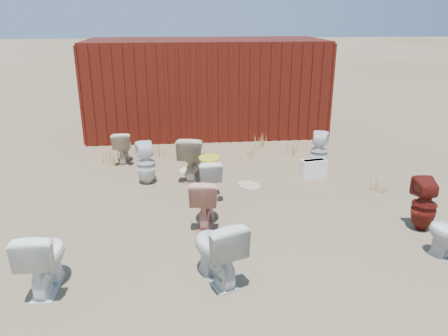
{
  "coord_description": "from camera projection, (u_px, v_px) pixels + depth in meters",
  "views": [
    {
      "loc": [
        -0.72,
        -6.35,
        3.05
      ],
      "look_at": [
        0.0,
        0.6,
        0.55
      ],
      "focal_mm": 35.0,
      "sensor_mm": 36.0,
      "label": 1
    }
  ],
  "objects": [
    {
      "name": "toilet_back_e",
      "position": [
        319.0,
        151.0,
        8.85
      ],
      "size": [
        0.47,
        0.47,
        0.78
      ],
      "primitive_type": "imported",
      "rotation": [
        0.0,
        0.0,
        2.73
      ],
      "color": "white",
      "rests_on": "ground"
    },
    {
      "name": "toilet_back_yellowlid",
      "position": [
        209.0,
        178.0,
        7.54
      ],
      "size": [
        0.42,
        0.7,
        0.7
      ],
      "primitive_type": "imported",
      "rotation": [
        0.0,
        0.0,
        3.19
      ],
      "color": "white",
      "rests_on": "ground"
    },
    {
      "name": "toilet_back_a",
      "position": [
        146.0,
        163.0,
        8.12
      ],
      "size": [
        0.43,
        0.44,
        0.79
      ],
      "primitive_type": "imported",
      "rotation": [
        0.0,
        0.0,
        3.38
      ],
      "color": "white",
      "rests_on": "ground"
    },
    {
      "name": "weed_clump_e",
      "position": [
        261.0,
        141.0,
        10.38
      ],
      "size": [
        0.34,
        0.34,
        0.31
      ],
      "primitive_type": "cone",
      "color": "#AA8C44",
      "rests_on": "ground"
    },
    {
      "name": "weed_clump_d",
      "position": [
        160.0,
        149.0,
        9.82
      ],
      "size": [
        0.3,
        0.3,
        0.29
      ],
      "primitive_type": "cone",
      "color": "#AA8C44",
      "rests_on": "ground"
    },
    {
      "name": "toilet_front_a",
      "position": [
        43.0,
        258.0,
        4.99
      ],
      "size": [
        0.46,
        0.79,
        0.79
      ],
      "primitive_type": "imported",
      "rotation": [
        0.0,
        0.0,
        3.12
      ],
      "color": "white",
      "rests_on": "ground"
    },
    {
      "name": "loose_lid_far",
      "position": [
        189.0,
        171.0,
        8.84
      ],
      "size": [
        0.55,
        0.59,
        0.02
      ],
      "primitive_type": "ellipsoid",
      "rotation": [
        0.0,
        0.0,
        0.53
      ],
      "color": "beige",
      "rests_on": "ground"
    },
    {
      "name": "ground",
      "position": [
        228.0,
        212.0,
        7.04
      ],
      "size": [
        100.0,
        100.0,
        0.0
      ],
      "primitive_type": "plane",
      "color": "brown",
      "rests_on": "ground"
    },
    {
      "name": "loose_lid_near",
      "position": [
        249.0,
        186.0,
        8.1
      ],
      "size": [
        0.55,
        0.61,
        0.02
      ],
      "primitive_type": "ellipsoid",
      "rotation": [
        0.0,
        0.0,
        0.41
      ],
      "color": "tan",
      "rests_on": "ground"
    },
    {
      "name": "weed_clump_f",
      "position": [
        380.0,
        185.0,
        7.84
      ],
      "size": [
        0.28,
        0.28,
        0.25
      ],
      "primitive_type": "cone",
      "color": "#AA8C44",
      "rests_on": "ground"
    },
    {
      "name": "weed_clump_b",
      "position": [
        247.0,
        152.0,
        9.62
      ],
      "size": [
        0.32,
        0.32,
        0.27
      ],
      "primitive_type": "cone",
      "color": "#AA8C44",
      "rests_on": "ground"
    },
    {
      "name": "weed_clump_c",
      "position": [
        292.0,
        148.0,
        9.86
      ],
      "size": [
        0.36,
        0.36,
        0.31
      ],
      "primitive_type": "cone",
      "color": "#AA8C44",
      "rests_on": "ground"
    },
    {
      "name": "toilet_back_beige_left",
      "position": [
        123.0,
        147.0,
        9.29
      ],
      "size": [
        0.4,
        0.69,
        0.69
      ],
      "primitive_type": "imported",
      "rotation": [
        0.0,
        0.0,
        3.16
      ],
      "color": "beige",
      "rests_on": "ground"
    },
    {
      "name": "yellow_lid",
      "position": [
        209.0,
        158.0,
        7.41
      ],
      "size": [
        0.35,
        0.44,
        0.02
      ],
      "primitive_type": "ellipsoid",
      "color": "gold",
      "rests_on": "toilet_back_yellowlid"
    },
    {
      "name": "weed_clump_a",
      "position": [
        109.0,
        157.0,
        9.28
      ],
      "size": [
        0.36,
        0.36,
        0.29
      ],
      "primitive_type": "cone",
      "color": "#AA8C44",
      "rests_on": "ground"
    },
    {
      "name": "toilet_front_c",
      "position": [
        217.0,
        249.0,
        5.15
      ],
      "size": [
        0.73,
        0.92,
        0.82
      ],
      "primitive_type": "imported",
      "rotation": [
        0.0,
        0.0,
        3.52
      ],
      "color": "silver",
      "rests_on": "ground"
    },
    {
      "name": "loose_tank",
      "position": [
        313.0,
        168.0,
        8.51
      ],
      "size": [
        0.53,
        0.29,
        0.35
      ],
      "primitive_type": "cube",
      "rotation": [
        0.0,
        0.0,
        0.19
      ],
      "color": "white",
      "rests_on": "ground"
    },
    {
      "name": "shipping_container",
      "position": [
        206.0,
        86.0,
        11.51
      ],
      "size": [
        6.0,
        2.4,
        2.4
      ],
      "primitive_type": "cube",
      "color": "#4D150C",
      "rests_on": "ground"
    },
    {
      "name": "toilet_back_beige_right",
      "position": [
        193.0,
        157.0,
        8.38
      ],
      "size": [
        0.65,
        0.93,
        0.86
      ],
      "primitive_type": "imported",
      "rotation": [
        0.0,
        0.0,
        2.92
      ],
      "color": "#BDAC8A",
      "rests_on": "ground"
    },
    {
      "name": "toilet_front_maroon",
      "position": [
        424.0,
        205.0,
        6.37
      ],
      "size": [
        0.38,
        0.39,
        0.79
      ],
      "primitive_type": "imported",
      "rotation": [
        0.0,
        0.0,
        3.07
      ],
      "color": "#5E1510",
      "rests_on": "ground"
    },
    {
      "name": "toilet_front_pink",
      "position": [
        205.0,
        200.0,
        6.57
      ],
      "size": [
        0.53,
        0.8,
        0.75
      ],
      "primitive_type": "imported",
      "rotation": [
        0.0,
        0.0,
        2.98
      ],
      "color": "tan",
      "rests_on": "ground"
    }
  ]
}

